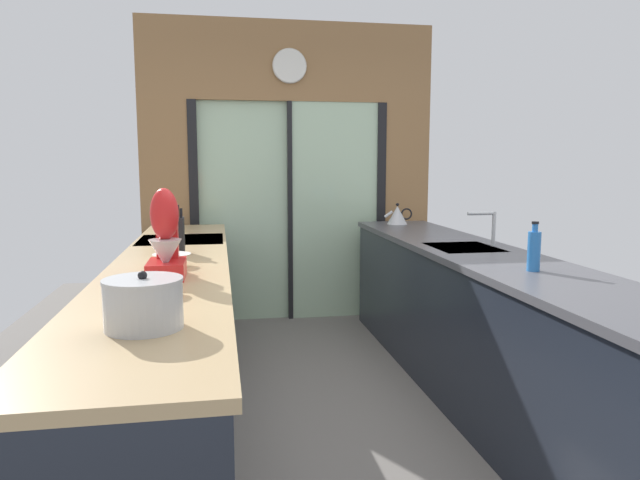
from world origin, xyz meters
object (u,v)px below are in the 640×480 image
Objects in this scene: mixing_bowl_far at (172,259)px; soap_bottle_far at (534,250)px; stock_pot at (144,303)px; kettle at (397,215)px; knife_block at (177,235)px; mixing_bowl_near at (159,287)px; stand_mixer at (166,244)px; oven_range at (183,304)px.

soap_bottle_far is (1.78, -0.45, 0.07)m from mixing_bowl_far.
stock_pot is 1.00× the size of kettle.
kettle is at bearing 58.71° from stock_pot.
soap_bottle_far reaches higher than stock_pot.
knife_block is 1.58m from stock_pot.
kettle reaches higher than mixing_bowl_near.
stand_mixer reaches higher than knife_block.
mixing_bowl_far is 0.44m from knife_block.
mixing_bowl_near is at bearing -90.00° from knife_block.
oven_range is at bearing 90.60° from mixing_bowl_near.
mixing_bowl_far is 0.80× the size of soap_bottle_far.
knife_block reaches higher than soap_bottle_far.
stand_mixer is 2.75m from kettle.
knife_block is at bearing 90.00° from mixing_bowl_near.
knife_block reaches higher than mixing_bowl_near.
mixing_bowl_near is 1.10m from knife_block.
stock_pot is at bearing -158.47° from soap_bottle_far.
knife_block is at bearing -88.37° from oven_range.
mixing_bowl_far is 0.69× the size of knife_block.
oven_range is 2.01m from kettle.
knife_block is at bearing -142.82° from kettle.
stand_mixer reaches higher than oven_range.
kettle is (1.78, 2.45, 0.05)m from mixing_bowl_near.
knife_block is (0.00, 1.10, 0.08)m from mixing_bowl_near.
stock_pot is at bearing -90.00° from knife_block.
stand_mixer reaches higher than soap_bottle_far.
oven_range is 1.19m from mixing_bowl_far.
oven_range is at bearing 90.76° from stand_mixer.
stand_mixer is 1.70× the size of soap_bottle_far.
oven_range is at bearing 91.63° from knife_block.
mixing_bowl_near is 0.73× the size of soap_bottle_far.
soap_bottle_far is at bearing -40.36° from oven_range.
mixing_bowl_near is at bearing -125.99° from kettle.
soap_bottle_far is (1.78, -0.14, -0.06)m from stand_mixer.
soap_bottle_far is at bearing -4.56° from stand_mixer.
soap_bottle_far is at bearing -26.25° from knife_block.
knife_block is at bearing 153.75° from soap_bottle_far.
stand_mixer is at bearing -130.49° from kettle.
oven_range is at bearing 90.47° from stock_pot.
mixing_bowl_near is 0.43× the size of stand_mixer.
kettle is (1.78, 2.93, -0.00)m from stock_pot.
mixing_bowl_far is at bearing -135.00° from kettle.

